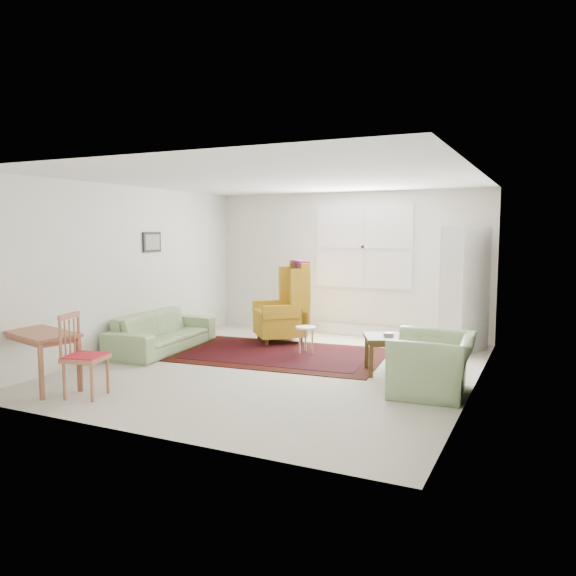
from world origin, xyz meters
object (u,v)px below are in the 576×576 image
at_px(desk_chair, 85,356).
at_px(cabinet, 465,289).
at_px(sofa, 163,324).
at_px(armchair, 433,358).
at_px(coffee_table, 388,354).
at_px(stool, 306,340).
at_px(wingback_chair, 279,301).
at_px(desk, 40,360).

bearing_deg(desk_chair, cabinet, -52.81).
bearing_deg(cabinet, sofa, -131.77).
bearing_deg(armchair, coffee_table, -138.70).
xyz_separation_m(sofa, desk_chair, (0.75, -2.32, 0.06)).
bearing_deg(cabinet, desk_chair, -105.36).
xyz_separation_m(armchair, desk_chair, (-3.45, -1.78, 0.06)).
height_order(stool, cabinet, cabinet).
bearing_deg(wingback_chair, stool, 8.31).
distance_m(wingback_chair, cabinet, 2.93).
bearing_deg(desk_chair, armchair, -76.23).
xyz_separation_m(armchair, coffee_table, (-0.70, 0.68, -0.16)).
bearing_deg(desk_chair, sofa, 4.39).
bearing_deg(wingback_chair, coffee_table, 19.38).
bearing_deg(wingback_chair, armchair, 15.18).
bearing_deg(coffee_table, desk_chair, -138.13).
distance_m(sofa, cabinet, 4.64).
distance_m(coffee_table, cabinet, 2.02).
distance_m(sofa, coffee_table, 3.51).
distance_m(sofa, desk_chair, 2.44).
height_order(wingback_chair, cabinet, cabinet).
xyz_separation_m(cabinet, desk, (-4.20, -4.18, -0.62)).
bearing_deg(desk, sofa, 90.00).
bearing_deg(armchair, wingback_chair, -127.98).
relative_size(armchair, cabinet, 0.54).
xyz_separation_m(armchair, cabinet, (0.00, 2.44, 0.55)).
distance_m(stool, cabinet, 2.53).
distance_m(sofa, desk, 2.28).
relative_size(wingback_chair, stool, 3.26).
relative_size(wingback_chair, cabinet, 0.71).
bearing_deg(stool, armchair, -30.76).
height_order(wingback_chair, desk, wingback_chair).
bearing_deg(coffee_table, stool, 157.83).
xyz_separation_m(armchair, wingback_chair, (-2.87, 1.90, 0.27)).
relative_size(coffee_table, stool, 1.45).
xyz_separation_m(sofa, cabinet, (4.20, 1.90, 0.55)).
height_order(wingback_chair, desk_chair, wingback_chair).
relative_size(armchair, coffee_table, 1.73).
height_order(coffee_table, cabinet, cabinet).
xyz_separation_m(coffee_table, desk_chair, (-2.75, -2.46, 0.22)).
height_order(sofa, wingback_chair, wingback_chair).
bearing_deg(armchair, desk, -71.95).
xyz_separation_m(cabinet, desk_chair, (-3.45, -4.22, -0.49)).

